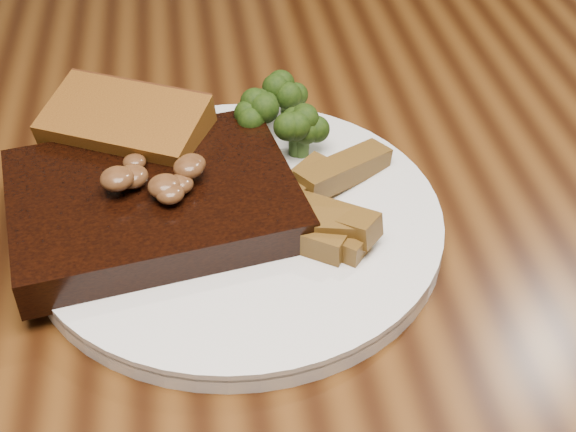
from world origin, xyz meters
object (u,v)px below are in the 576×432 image
Objects in this scene: chair_far at (372,58)px; plate at (238,224)px; garlic_bread at (129,147)px; potato_wedges at (335,209)px; dining_table at (264,346)px; steak at (154,201)px.

chair_far reaches higher than plate.
potato_wedges is (0.14, -0.09, -0.00)m from garlic_bread.
potato_wedges is at bearing 12.30° from dining_table.
chair_far is at bearing 68.48° from plate.
garlic_bread reaches higher than dining_table.
steak is 0.07m from garlic_bread.
dining_table is at bearing -63.53° from plate.
steak reaches higher than garlic_bread.
chair_far is at bearing 73.98° from potato_wedges.
chair_far is 8.19× the size of garlic_bread.
chair_far is 3.37× the size of plate.
chair_far is 0.73m from potato_wedges.
chair_far is at bearing 54.08° from steak.
plate is 1.49× the size of steak.
dining_table is 0.13m from potato_wedges.
plate is at bearing -19.14° from steak.
chair_far is 0.70m from garlic_bread.
chair_far is 9.03× the size of potato_wedges.
steak is at bearing 153.13° from dining_table.
potato_wedges is (0.05, 0.01, 0.12)m from dining_table.
potato_wedges is at bearing 49.56° from chair_far.
plate is at bearing 116.47° from dining_table.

